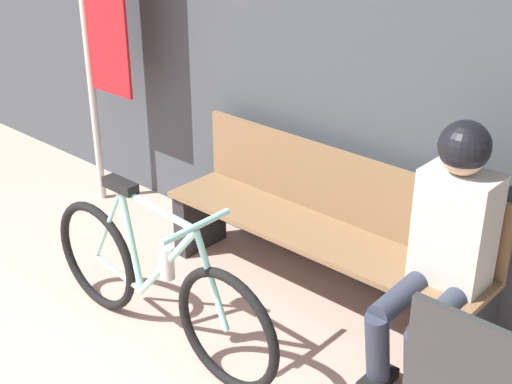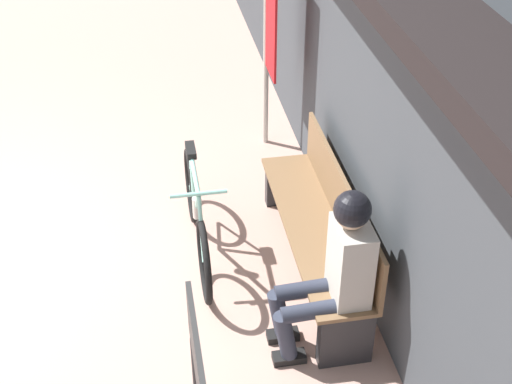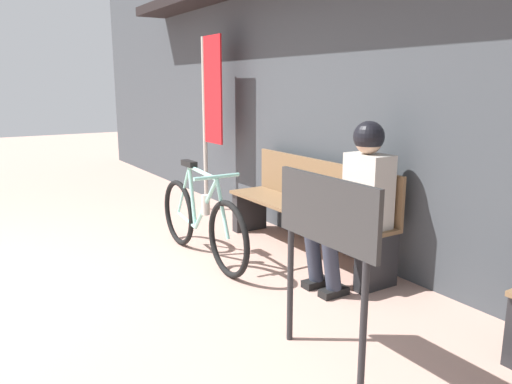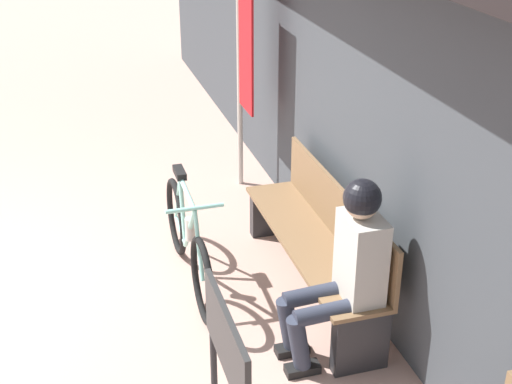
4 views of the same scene
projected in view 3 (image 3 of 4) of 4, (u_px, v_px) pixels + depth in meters
The scene contains 6 objects.
storefront_wall at pixel (303, 66), 4.75m from camera, with size 12.00×0.56×3.20m.
park_bench_near at pixel (308, 210), 4.44m from camera, with size 1.91×0.42×0.84m.
bicycle at pixel (201, 221), 4.30m from camera, with size 1.59×0.40×0.84m.
person_seated at pixel (359, 193), 3.70m from camera, with size 0.34×0.62×1.24m.
banner_pole at pixel (210, 103), 5.71m from camera, with size 0.45×0.05×2.03m.
signboard at pixel (326, 228), 2.58m from camera, with size 0.76×0.04×1.04m.
Camera 3 is at (3.91, -0.05, 1.50)m, focal length 35.00 mm.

